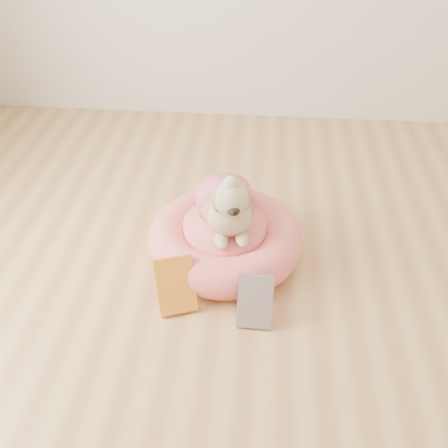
# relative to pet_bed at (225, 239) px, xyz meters

# --- Properties ---
(floor) EXTENTS (4.50, 4.50, 0.00)m
(floor) POSITION_rel_pet_bed_xyz_m (0.27, -0.83, -0.09)
(floor) COLOR #B17D4A
(floor) RESTS_ON ground
(pet_bed) EXTENTS (0.69, 0.69, 0.18)m
(pet_bed) POSITION_rel_pet_bed_xyz_m (0.00, 0.00, 0.00)
(pet_bed) COLOR #FA6164
(pet_bed) RESTS_ON floor
(dog) EXTENTS (0.39, 0.49, 0.32)m
(dog) POSITION_rel_pet_bed_xyz_m (0.01, 0.00, 0.25)
(dog) COLOR brown
(dog) RESTS_ON pet_bed
(book_yellow) EXTENTS (0.19, 0.19, 0.21)m
(book_yellow) POSITION_rel_pet_bed_xyz_m (-0.17, -0.33, 0.02)
(book_yellow) COLOR #EEAA19
(book_yellow) RESTS_ON floor
(book_white) EXTENTS (0.14, 0.13, 0.19)m
(book_white) POSITION_rel_pet_bed_xyz_m (0.15, -0.38, 0.01)
(book_white) COLOR silver
(book_white) RESTS_ON floor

